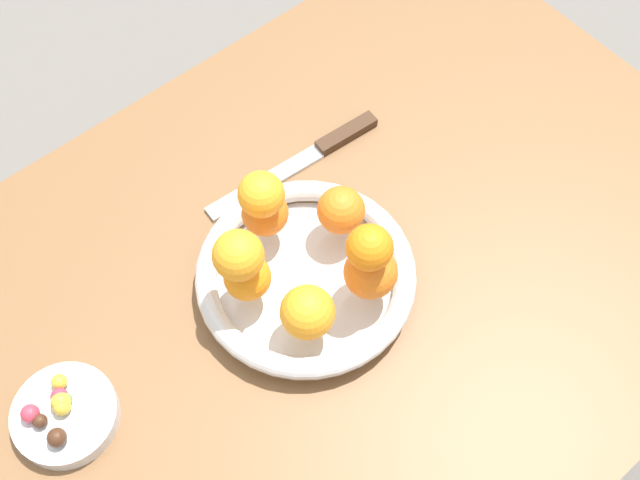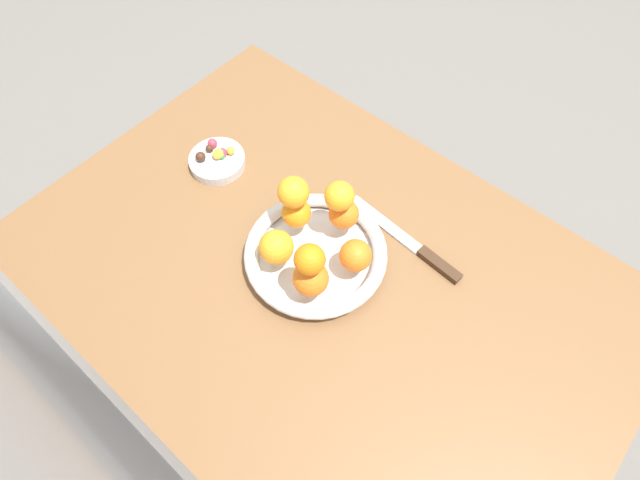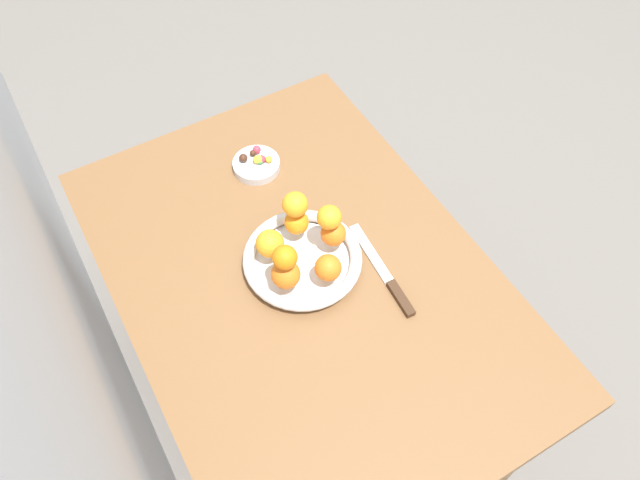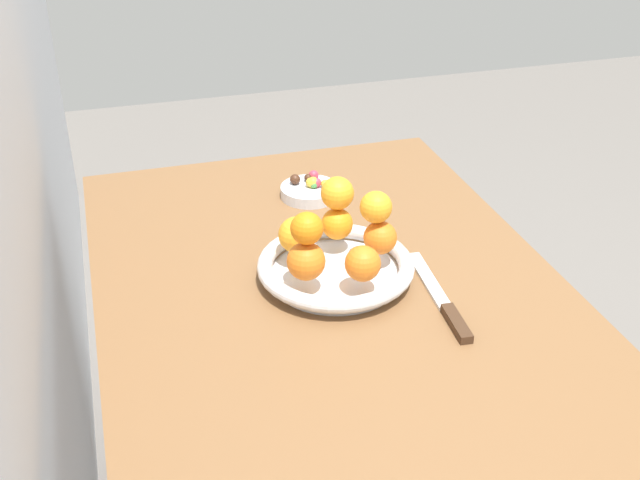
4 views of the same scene
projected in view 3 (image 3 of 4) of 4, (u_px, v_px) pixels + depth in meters
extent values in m
plane|color=slate|center=(308.00, 399.00, 1.96)|extent=(6.00, 6.00, 0.00)
cube|color=brown|center=(303.00, 280.00, 1.37)|extent=(1.10, 0.76, 0.04)
cylinder|color=brown|center=(518.00, 451.00, 1.52)|extent=(0.05, 0.05, 0.70)
cylinder|color=brown|center=(318.00, 185.00, 2.01)|extent=(0.05, 0.05, 0.70)
cylinder|color=brown|center=(129.00, 269.00, 1.83)|extent=(0.05, 0.05, 0.70)
cylinder|color=silver|center=(303.00, 263.00, 1.37)|extent=(0.22, 0.22, 0.01)
torus|color=silver|center=(302.00, 258.00, 1.35)|extent=(0.26, 0.26, 0.03)
cylinder|color=silver|center=(256.00, 165.00, 1.53)|extent=(0.12, 0.12, 0.02)
sphere|color=orange|center=(297.00, 222.00, 1.36)|extent=(0.05, 0.05, 0.05)
sphere|color=orange|center=(270.00, 244.00, 1.32)|extent=(0.06, 0.06, 0.06)
sphere|color=orange|center=(286.00, 274.00, 1.28)|extent=(0.06, 0.06, 0.06)
sphere|color=orange|center=(328.00, 268.00, 1.29)|extent=(0.06, 0.06, 0.06)
sphere|color=orange|center=(333.00, 233.00, 1.34)|extent=(0.06, 0.06, 0.06)
sphere|color=orange|center=(285.00, 257.00, 1.23)|extent=(0.05, 0.05, 0.05)
sphere|color=orange|center=(329.00, 217.00, 1.29)|extent=(0.05, 0.05, 0.05)
sphere|color=orange|center=(295.00, 204.00, 1.31)|extent=(0.06, 0.06, 0.06)
sphere|color=#472819|center=(243.00, 158.00, 1.51)|extent=(0.02, 0.02, 0.02)
sphere|color=#4C9947|center=(260.00, 161.00, 1.51)|extent=(0.02, 0.02, 0.02)
sphere|color=gold|center=(269.00, 159.00, 1.51)|extent=(0.02, 0.02, 0.02)
sphere|color=gold|center=(259.00, 159.00, 1.51)|extent=(0.02, 0.02, 0.02)
sphere|color=gold|center=(257.00, 160.00, 1.51)|extent=(0.02, 0.02, 0.02)
sphere|color=#C6384C|center=(257.00, 150.00, 1.53)|extent=(0.02, 0.02, 0.02)
sphere|color=#472819|center=(253.00, 153.00, 1.52)|extent=(0.02, 0.02, 0.02)
sphere|color=#C6384C|center=(262.00, 159.00, 1.51)|extent=(0.02, 0.02, 0.02)
cube|color=#3F2819|center=(401.00, 298.00, 1.32)|extent=(0.09, 0.03, 0.01)
cube|color=silver|center=(371.00, 253.00, 1.39)|extent=(0.17, 0.03, 0.01)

